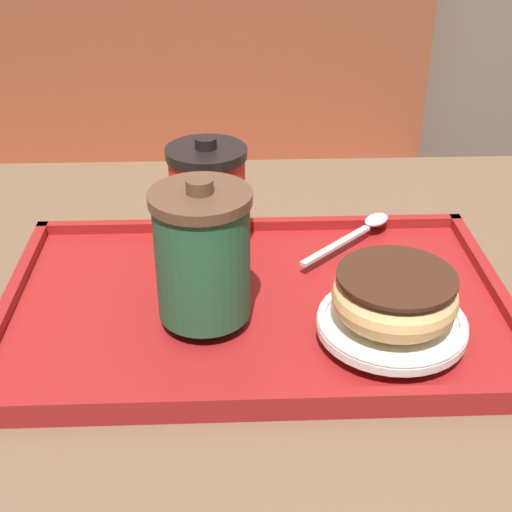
{
  "coord_description": "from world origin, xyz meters",
  "views": [
    {
      "loc": [
        -0.05,
        -0.61,
        1.12
      ],
      "look_at": [
        -0.03,
        -0.02,
        0.77
      ],
      "focal_mm": 50.0,
      "sensor_mm": 36.0,
      "label": 1
    }
  ],
  "objects_px": {
    "coffee_cup_front": "(203,254)",
    "spoon": "(365,227)",
    "coffee_cup_rear": "(208,198)",
    "donut_chocolate_glazed": "(395,296)"
  },
  "relations": [
    {
      "from": "donut_chocolate_glazed",
      "to": "spoon",
      "type": "relative_size",
      "value": 0.96
    },
    {
      "from": "coffee_cup_rear",
      "to": "spoon",
      "type": "relative_size",
      "value": 1.07
    },
    {
      "from": "coffee_cup_front",
      "to": "coffee_cup_rear",
      "type": "relative_size",
      "value": 1.09
    },
    {
      "from": "coffee_cup_rear",
      "to": "donut_chocolate_glazed",
      "type": "height_order",
      "value": "coffee_cup_rear"
    },
    {
      "from": "spoon",
      "to": "coffee_cup_rear",
      "type": "bearing_deg",
      "value": 145.04
    },
    {
      "from": "donut_chocolate_glazed",
      "to": "spoon",
      "type": "xyz_separation_m",
      "value": [
        0.01,
        0.19,
        -0.03
      ]
    },
    {
      "from": "coffee_cup_front",
      "to": "spoon",
      "type": "relative_size",
      "value": 1.16
    },
    {
      "from": "coffee_cup_rear",
      "to": "donut_chocolate_glazed",
      "type": "distance_m",
      "value": 0.23
    },
    {
      "from": "donut_chocolate_glazed",
      "to": "spoon",
      "type": "distance_m",
      "value": 0.19
    },
    {
      "from": "coffee_cup_rear",
      "to": "donut_chocolate_glazed",
      "type": "xyz_separation_m",
      "value": [
        0.17,
        -0.16,
        -0.02
      ]
    }
  ]
}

